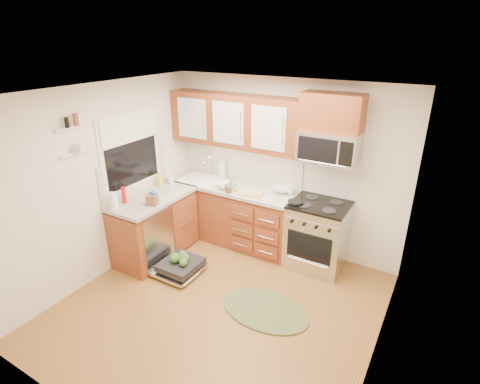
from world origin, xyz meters
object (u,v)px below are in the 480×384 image
Objects in this scene: upper_cabinets at (235,121)px; cutting_board at (251,194)px; cup at (291,192)px; stock_pot at (231,189)px; dishwasher at (179,267)px; skillet at (296,203)px; bowl_a at (282,190)px; paper_towel_roll at (114,201)px; bowl_b at (226,186)px; sink at (201,187)px; range at (317,235)px; microwave at (328,147)px; rug at (265,310)px.

upper_cabinets is 6.54× the size of cutting_board.
cup is at bearing 0.34° from upper_cabinets.
upper_cabinets is 0.97m from stock_pot.
dishwasher is 3.30× the size of skillet.
skillet is 0.49m from bowl_a.
bowl_b is (0.87, 1.33, -0.07)m from paper_towel_roll.
sink is at bearing -173.68° from cup.
range is 1.38m from stock_pot.
bowl_a is at bearing 136.48° from skillet.
paper_towel_roll is 0.81× the size of bowl_a.
dishwasher is 2.23× the size of cutting_board.
upper_cabinets is at bearing 174.11° from range.
microwave is at bearing 90.00° from range.
sink is 1.32m from bowl_a.
dishwasher is at bearing -120.36° from cutting_board.
bowl_a is at bearing 55.10° from dishwasher.
bowl_a is (-0.63, 0.05, -0.74)m from microwave.
cup is at bearing 122.33° from skillet.
skillet reaches higher than rug.
upper_cabinets reaches higher than microwave.
cutting_board is (0.30, 0.06, -0.04)m from stock_pot.
cup is (0.48, 0.30, 0.03)m from cutting_board.
upper_cabinets is 1.48m from skillet.
skillet is (-0.28, -0.29, -0.73)m from microwave.
bowl_a reaches higher than cutting_board.
rug is 5.98× the size of stock_pot.
cutting_board is at bearing -3.53° from bowl_b.
microwave is 1.26m from cutting_board.
microwave is 2.55m from dishwasher.
range is at bearing -5.89° from upper_cabinets.
range reaches higher than dishwasher.
range is 1.53× the size of sink.
upper_cabinets reaches higher than cup.
upper_cabinets is at bearing 146.64° from cutting_board.
bowl_a reaches higher than range.
range is at bearing 8.60° from cutting_board.
sink is at bearing -179.70° from range.
bowl_b is at bearing -175.12° from range.
skillet is (-0.11, 1.06, 0.96)m from rug.
bowl_a reaches higher than skillet.
paper_towel_roll reaches higher than rug.
dishwasher is at bearing -70.80° from sink.
cutting_board is 1.12× the size of bowl_a.
upper_cabinets is 0.95m from bowl_b.
skillet is 2.37m from paper_towel_roll.
microwave is 1.23× the size of sink.
cutting_board is (-0.68, 0.02, -0.03)m from skillet.
bowl_a is at bearing 43.70° from cutting_board.
microwave is 0.87m from cup.
rug is at bearing -97.95° from range.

